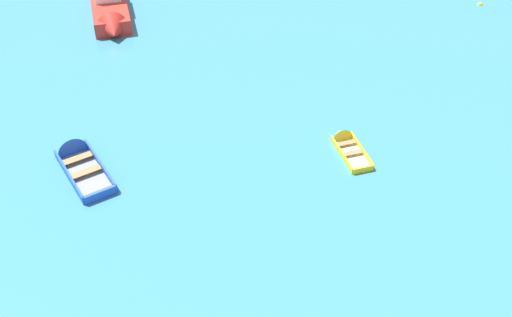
% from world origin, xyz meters
% --- Properties ---
extents(rowboat_yellow_outer_left, '(1.74, 3.19, 0.99)m').
position_xyz_m(rowboat_yellow_outer_left, '(4.33, 24.25, 0.14)').
color(rowboat_yellow_outer_left, beige).
rests_on(rowboat_yellow_outer_left, ground_plane).
extents(motor_launch_red_back_row_center, '(3.47, 7.41, 2.59)m').
position_xyz_m(motor_launch_red_back_row_center, '(-8.61, 37.78, 0.72)').
color(motor_launch_red_back_row_center, red).
rests_on(motor_launch_red_back_row_center, ground_plane).
extents(rowboat_blue_back_row_right, '(3.42, 4.53, 1.44)m').
position_xyz_m(rowboat_blue_back_row_right, '(-8.40, 23.68, 0.20)').
color(rowboat_blue_back_row_right, gray).
rests_on(rowboat_blue_back_row_right, ground_plane).
extents(mooring_buoy_midfield, '(0.34, 0.34, 0.34)m').
position_xyz_m(mooring_buoy_midfield, '(15.53, 38.40, 0.00)').
color(mooring_buoy_midfield, yellow).
rests_on(mooring_buoy_midfield, ground_plane).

